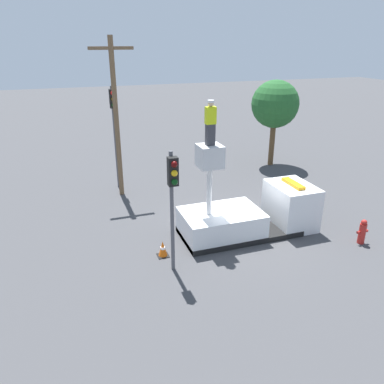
% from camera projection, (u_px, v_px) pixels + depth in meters
% --- Properties ---
extents(ground_plane, '(120.00, 120.00, 0.00)m').
position_uv_depth(ground_plane, '(239.00, 233.00, 16.77)').
color(ground_plane, '#424244').
extents(bucket_truck, '(6.08, 2.39, 4.20)m').
position_uv_depth(bucket_truck, '(250.00, 215.00, 16.62)').
color(bucket_truck, black).
rests_on(bucket_truck, ground).
extents(worker, '(0.40, 0.26, 1.75)m').
position_uv_depth(worker, '(210.00, 123.00, 14.41)').
color(worker, '#38383D').
rests_on(worker, bucket_truck).
extents(traffic_light_pole, '(0.34, 0.57, 4.62)m').
position_uv_depth(traffic_light_pole, '(173.00, 190.00, 12.82)').
color(traffic_light_pole, '#515156').
rests_on(traffic_light_pole, ground).
extents(traffic_light_across, '(0.34, 0.57, 5.79)m').
position_uv_depth(traffic_light_across, '(114.00, 118.00, 20.46)').
color(traffic_light_across, '#515156').
rests_on(traffic_light_across, ground).
extents(fire_hydrant, '(0.53, 0.29, 1.10)m').
position_uv_depth(fire_hydrant, '(362.00, 232.00, 15.79)').
color(fire_hydrant, '#B2231E').
rests_on(fire_hydrant, ground).
extents(traffic_cone_rear, '(0.45, 0.45, 0.66)m').
position_uv_depth(traffic_cone_rear, '(163.00, 249.00, 14.92)').
color(traffic_cone_rear, black).
rests_on(traffic_cone_rear, ground).
extents(tree_left_bg, '(3.11, 3.11, 5.70)m').
position_uv_depth(tree_left_bg, '(275.00, 105.00, 24.52)').
color(tree_left_bg, brown).
rests_on(tree_left_bg, ground).
extents(utility_pole, '(2.20, 0.26, 8.28)m').
position_uv_depth(utility_pole, '(116.00, 114.00, 19.39)').
color(utility_pole, brown).
rests_on(utility_pole, ground).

